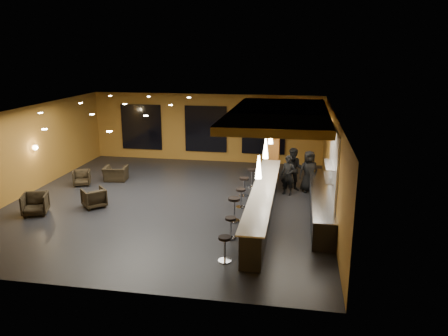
% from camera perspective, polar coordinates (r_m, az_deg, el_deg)
% --- Properties ---
extents(floor, '(12.00, 13.00, 0.10)m').
position_cam_1_polar(floor, '(17.12, -6.92, -4.49)').
color(floor, black).
rests_on(floor, ground).
extents(ceiling, '(12.00, 13.00, 0.10)m').
position_cam_1_polar(ceiling, '(16.27, -7.33, 7.53)').
color(ceiling, black).
extents(wall_back, '(12.00, 0.10, 3.50)m').
position_cam_1_polar(wall_back, '(22.81, -2.34, 5.28)').
color(wall_back, '#966421').
rests_on(wall_back, floor).
extents(wall_front, '(12.00, 0.10, 3.50)m').
position_cam_1_polar(wall_front, '(10.81, -17.26, -6.96)').
color(wall_front, '#966421').
rests_on(wall_front, floor).
extents(wall_left, '(0.10, 13.00, 3.50)m').
position_cam_1_polar(wall_left, '(19.24, -24.64, 2.00)').
color(wall_left, '#966421').
rests_on(wall_left, floor).
extents(wall_right, '(0.10, 13.00, 3.50)m').
position_cam_1_polar(wall_right, '(15.95, 14.16, 0.43)').
color(wall_right, '#966421').
rests_on(wall_right, floor).
extents(wood_soffit, '(3.60, 8.00, 0.28)m').
position_cam_1_polar(wood_soffit, '(16.58, 7.18, 7.02)').
color(wood_soffit, olive).
rests_on(wood_soffit, ceiling).
extents(window_left, '(2.20, 0.06, 2.40)m').
position_cam_1_polar(window_left, '(23.70, -10.73, 5.29)').
color(window_left, black).
rests_on(window_left, wall_back).
extents(window_center, '(2.20, 0.06, 2.40)m').
position_cam_1_polar(window_center, '(22.71, -2.40, 5.11)').
color(window_center, black).
rests_on(window_center, wall_back).
extents(window_right, '(2.20, 0.06, 2.40)m').
position_cam_1_polar(window_right, '(22.28, 5.19, 4.86)').
color(window_right, black).
rests_on(window_right, wall_back).
extents(tile_backsplash, '(0.06, 3.20, 2.40)m').
position_cam_1_polar(tile_backsplash, '(14.92, 14.13, 0.40)').
color(tile_backsplash, white).
rests_on(tile_backsplash, wall_right).
extents(bar_counter, '(0.60, 8.00, 1.00)m').
position_cam_1_polar(bar_counter, '(15.36, 5.12, -4.62)').
color(bar_counter, black).
rests_on(bar_counter, floor).
extents(bar_top, '(0.78, 8.10, 0.05)m').
position_cam_1_polar(bar_top, '(15.19, 5.17, -2.76)').
color(bar_top, silver).
rests_on(bar_top, bar_counter).
extents(prep_counter, '(0.70, 6.00, 0.86)m').
position_cam_1_polar(prep_counter, '(15.83, 12.53, -4.59)').
color(prep_counter, black).
rests_on(prep_counter, floor).
extents(prep_top, '(0.72, 6.00, 0.03)m').
position_cam_1_polar(prep_top, '(15.69, 12.62, -3.02)').
color(prep_top, silver).
rests_on(prep_top, prep_counter).
extents(wall_shelf_lower, '(0.30, 1.50, 0.03)m').
position_cam_1_polar(wall_shelf_lower, '(14.82, 13.54, -1.27)').
color(wall_shelf_lower, silver).
rests_on(wall_shelf_lower, wall_right).
extents(wall_shelf_upper, '(0.30, 1.50, 0.03)m').
position_cam_1_polar(wall_shelf_upper, '(14.70, 13.65, 0.42)').
color(wall_shelf_upper, silver).
rests_on(wall_shelf_upper, wall_right).
extents(column, '(0.60, 0.60, 3.50)m').
position_cam_1_polar(column, '(19.44, 6.39, 3.44)').
color(column, '#9A5A22').
rests_on(column, floor).
extents(wall_sconce, '(0.22, 0.22, 0.22)m').
position_cam_1_polar(wall_sconce, '(19.54, -23.43, 2.47)').
color(wall_sconce, '#FFE5B2').
rests_on(wall_sconce, wall_left).
extents(pendant_0, '(0.20, 0.20, 0.70)m').
position_cam_1_polar(pendant_0, '(12.90, 4.55, 0.12)').
color(pendant_0, white).
rests_on(pendant_0, wood_soffit).
extents(pendant_1, '(0.20, 0.20, 0.70)m').
position_cam_1_polar(pendant_1, '(15.32, 5.45, 2.53)').
color(pendant_1, white).
rests_on(pendant_1, wood_soffit).
extents(pendant_2, '(0.20, 0.20, 0.70)m').
position_cam_1_polar(pendant_2, '(17.76, 6.11, 4.29)').
color(pendant_2, white).
rests_on(pendant_2, wood_soffit).
extents(staff_a, '(0.69, 0.58, 1.63)m').
position_cam_1_polar(staff_a, '(17.71, 8.36, -0.93)').
color(staff_a, black).
rests_on(staff_a, floor).
extents(staff_b, '(0.88, 0.69, 1.81)m').
position_cam_1_polar(staff_b, '(18.24, 9.13, -0.19)').
color(staff_b, black).
rests_on(staff_b, floor).
extents(staff_c, '(0.97, 0.79, 1.72)m').
position_cam_1_polar(staff_c, '(18.22, 11.02, -0.44)').
color(staff_c, black).
rests_on(staff_c, floor).
extents(armchair_a, '(1.07, 1.08, 0.77)m').
position_cam_1_polar(armchair_a, '(16.96, -23.44, -4.33)').
color(armchair_a, black).
rests_on(armchair_a, floor).
extents(armchair_b, '(1.10, 1.10, 0.72)m').
position_cam_1_polar(armchair_b, '(17.00, -16.63, -3.74)').
color(armchair_b, black).
rests_on(armchair_b, floor).
extents(armchair_c, '(0.93, 0.94, 0.66)m').
position_cam_1_polar(armchair_c, '(19.84, -18.09, -1.23)').
color(armchair_c, black).
rests_on(armchair_c, floor).
extents(armchair_d, '(1.10, 0.99, 0.65)m').
position_cam_1_polar(armchair_d, '(20.10, -13.97, -0.72)').
color(armchair_d, black).
rests_on(armchair_d, floor).
extents(bar_stool_0, '(0.37, 0.37, 0.74)m').
position_cam_1_polar(bar_stool_0, '(12.23, 0.10, -10.09)').
color(bar_stool_0, silver).
rests_on(bar_stool_0, floor).
extents(bar_stool_1, '(0.36, 0.36, 0.71)m').
position_cam_1_polar(bar_stool_1, '(13.60, 0.87, -7.47)').
color(bar_stool_1, silver).
rests_on(bar_stool_1, floor).
extents(bar_stool_2, '(0.43, 0.43, 0.85)m').
position_cam_1_polar(bar_stool_2, '(14.89, 1.33, -5.02)').
color(bar_stool_2, silver).
rests_on(bar_stool_2, floor).
extents(bar_stool_3, '(0.37, 0.37, 0.73)m').
position_cam_1_polar(bar_stool_3, '(16.20, 2.21, -3.61)').
color(bar_stool_3, silver).
rests_on(bar_stool_3, floor).
extents(bar_stool_4, '(0.39, 0.39, 0.78)m').
position_cam_1_polar(bar_stool_4, '(17.43, 2.64, -2.14)').
color(bar_stool_4, silver).
rests_on(bar_stool_4, floor).
extents(bar_stool_5, '(0.41, 0.41, 0.81)m').
position_cam_1_polar(bar_stool_5, '(18.58, 3.68, -0.97)').
color(bar_stool_5, silver).
rests_on(bar_stool_5, floor).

